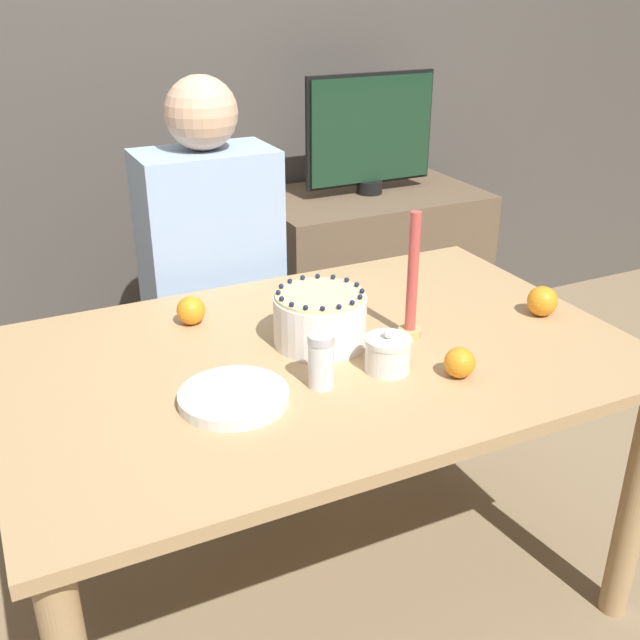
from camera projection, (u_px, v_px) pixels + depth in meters
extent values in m
plane|color=#8C7556|center=(319.00, 585.00, 2.05)|extent=(12.00, 12.00, 0.00)
cube|color=#4C4742|center=(147.00, 43.00, 2.64)|extent=(8.00, 0.05, 2.60)
cube|color=tan|center=(319.00, 357.00, 1.75)|extent=(1.45, 0.94, 0.03)
cylinder|color=tan|center=(635.00, 503.00, 1.83)|extent=(0.07, 0.07, 0.69)
cylinder|color=tan|center=(26.00, 464.00, 1.98)|extent=(0.07, 0.07, 0.69)
cylinder|color=tan|center=(444.00, 361.00, 2.50)|extent=(0.07, 0.07, 0.69)
cylinder|color=white|center=(320.00, 320.00, 1.76)|extent=(0.22, 0.22, 0.12)
cylinder|color=beige|center=(320.00, 295.00, 1.74)|extent=(0.21, 0.21, 0.01)
sphere|color=#191E3D|center=(357.00, 285.00, 1.77)|extent=(0.01, 0.01, 0.01)
sphere|color=#191E3D|center=(347.00, 280.00, 1.80)|extent=(0.01, 0.01, 0.01)
sphere|color=#191E3D|center=(333.00, 277.00, 1.81)|extent=(0.01, 0.01, 0.01)
sphere|color=#191E3D|center=(318.00, 276.00, 1.82)|extent=(0.01, 0.01, 0.01)
sphere|color=#191E3D|center=(303.00, 278.00, 1.81)|extent=(0.01, 0.01, 0.01)
sphere|color=#191E3D|center=(290.00, 281.00, 1.79)|extent=(0.01, 0.01, 0.01)
sphere|color=#191E3D|center=(281.00, 286.00, 1.76)|extent=(0.01, 0.01, 0.01)
sphere|color=#191E3D|center=(278.00, 292.00, 1.73)|extent=(0.01, 0.01, 0.01)
sphere|color=#191E3D|center=(282.00, 299.00, 1.69)|extent=(0.01, 0.01, 0.01)
sphere|color=#191E3D|center=(291.00, 304.00, 1.67)|extent=(0.01, 0.01, 0.01)
sphere|color=#191E3D|center=(306.00, 307.00, 1.65)|extent=(0.01, 0.01, 0.01)
sphere|color=#191E3D|center=(323.00, 308.00, 1.64)|extent=(0.01, 0.01, 0.01)
sphere|color=#191E3D|center=(339.00, 307.00, 1.65)|extent=(0.01, 0.01, 0.01)
sphere|color=#191E3D|center=(352.00, 303.00, 1.67)|extent=(0.01, 0.01, 0.01)
sphere|color=#191E3D|center=(360.00, 297.00, 1.70)|extent=(0.01, 0.01, 0.01)
sphere|color=#191E3D|center=(362.00, 290.00, 1.74)|extent=(0.01, 0.01, 0.01)
cylinder|color=white|center=(388.00, 356.00, 1.65)|extent=(0.10, 0.10, 0.07)
cylinder|color=white|center=(388.00, 341.00, 1.63)|extent=(0.10, 0.10, 0.01)
sphere|color=white|center=(389.00, 333.00, 1.63)|extent=(0.02, 0.02, 0.02)
cylinder|color=white|center=(321.00, 364.00, 1.58)|extent=(0.06, 0.06, 0.10)
cylinder|color=silver|center=(321.00, 338.00, 1.55)|extent=(0.06, 0.06, 0.02)
cylinder|color=white|center=(234.00, 400.00, 1.54)|extent=(0.23, 0.23, 0.01)
cylinder|color=white|center=(234.00, 397.00, 1.53)|extent=(0.23, 0.23, 0.01)
cylinder|color=white|center=(234.00, 394.00, 1.53)|extent=(0.23, 0.23, 0.01)
cylinder|color=tan|center=(410.00, 332.00, 1.82)|extent=(0.06, 0.06, 0.02)
cylinder|color=#CC4C47|center=(413.00, 272.00, 1.75)|extent=(0.03, 0.03, 0.29)
sphere|color=orange|center=(460.00, 363.00, 1.62)|extent=(0.07, 0.07, 0.07)
sphere|color=orange|center=(191.00, 310.00, 1.87)|extent=(0.07, 0.07, 0.07)
sphere|color=orange|center=(542.00, 301.00, 1.91)|extent=(0.08, 0.08, 0.08)
cube|color=#595960|center=(220.00, 403.00, 2.49)|extent=(0.34, 0.34, 0.45)
cube|color=#99B7E0|center=(210.00, 252.00, 2.26)|extent=(0.40, 0.24, 0.62)
sphere|color=#D8AD8C|center=(201.00, 113.00, 2.09)|extent=(0.21, 0.21, 0.21)
cube|color=brown|center=(367.00, 282.00, 3.07)|extent=(0.87, 0.54, 0.74)
cylinder|color=black|center=(369.00, 187.00, 2.91)|extent=(0.10, 0.10, 0.05)
cube|color=black|center=(370.00, 129.00, 2.82)|extent=(0.53, 0.02, 0.41)
cube|color=#193823|center=(371.00, 130.00, 2.81)|extent=(0.51, 0.03, 0.39)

